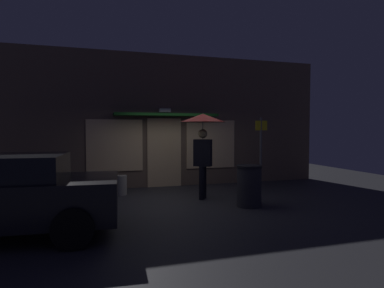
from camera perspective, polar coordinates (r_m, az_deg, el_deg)
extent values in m
plane|color=#2D2D33|center=(8.40, -1.85, -10.04)|extent=(18.00, 18.00, 0.00)
cube|color=brown|center=(10.50, -5.15, 4.15)|extent=(10.98, 0.30, 4.26)
cube|color=#F9D199|center=(10.35, -4.94, -1.52)|extent=(1.10, 0.04, 2.20)
cube|color=#F9D199|center=(10.14, -13.57, -0.25)|extent=(1.70, 0.04, 1.60)
cube|color=#F9D199|center=(10.77, 3.38, -0.03)|extent=(1.70, 0.04, 1.60)
cube|color=white|center=(10.27, -4.88, 5.99)|extent=(0.36, 0.16, 0.12)
cube|color=#144C19|center=(10.01, -4.58, 5.22)|extent=(3.20, 0.70, 0.08)
cylinder|color=black|center=(8.45, 1.75, -6.96)|extent=(0.15, 0.15, 0.87)
cylinder|color=black|center=(8.64, 2.09, -6.75)|extent=(0.15, 0.15, 0.87)
cube|color=black|center=(8.45, 1.93, -1.57)|extent=(0.52, 0.45, 0.71)
cube|color=silver|center=(8.37, 2.63, -1.61)|extent=(0.13, 0.09, 0.56)
cube|color=#721966|center=(8.37, 2.63, -1.75)|extent=(0.05, 0.05, 0.45)
sphere|color=tan|center=(8.43, 1.93, 1.85)|extent=(0.24, 0.24, 0.24)
cylinder|color=slate|center=(8.43, 1.93, 2.03)|extent=(0.02, 0.02, 0.99)
cone|color=#4C0C0C|center=(8.44, 1.94, 4.67)|extent=(1.19, 1.19, 0.22)
cylinder|color=black|center=(6.98, -18.55, -10.08)|extent=(0.65, 0.26, 0.64)
cylinder|color=black|center=(5.37, -20.41, -13.92)|extent=(0.65, 0.26, 0.64)
cylinder|color=#595B60|center=(10.18, 12.12, -1.59)|extent=(0.07, 0.07, 2.21)
cube|color=gold|center=(10.14, 12.22, 3.23)|extent=(0.40, 0.02, 0.30)
cylinder|color=#9E998E|center=(9.28, -12.40, -7.17)|extent=(0.29, 0.29, 0.55)
cylinder|color=#2D2D33|center=(7.84, 10.12, -7.55)|extent=(0.58, 0.58, 0.93)
cylinder|color=black|center=(7.76, 10.15, -3.96)|extent=(0.61, 0.61, 0.06)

